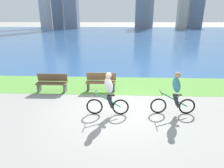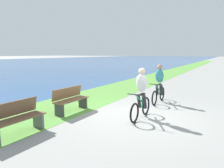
{
  "view_description": "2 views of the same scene",
  "coord_description": "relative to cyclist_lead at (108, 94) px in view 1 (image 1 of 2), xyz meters",
  "views": [
    {
      "loc": [
        0.19,
        -6.81,
        3.53
      ],
      "look_at": [
        -0.13,
        0.68,
        0.91
      ],
      "focal_mm": 30.63,
      "sensor_mm": 36.0,
      "label": 1
    },
    {
      "loc": [
        -6.52,
        -2.75,
        2.13
      ],
      "look_at": [
        -0.02,
        0.96,
        1.03
      ],
      "focal_mm": 33.53,
      "sensor_mm": 36.0,
      "label": 2
    }
  ],
  "objects": [
    {
      "name": "grass_strip_bayside",
      "position": [
        0.23,
        3.37,
        -0.83
      ],
      "size": [
        120.0,
        2.91,
        0.01
      ],
      "primitive_type": "cube",
      "color": "#59933D",
      "rests_on": "ground"
    },
    {
      "name": "bench_near_path",
      "position": [
        -0.53,
        2.56,
        -0.38
      ],
      "size": [
        1.5,
        0.47,
        0.9
      ],
      "color": "brown",
      "rests_on": "ground"
    },
    {
      "name": "bench_far_along_path",
      "position": [
        -2.95,
        2.29,
        -0.38
      ],
      "size": [
        1.5,
        0.47,
        0.9
      ],
      "color": "brown",
      "rests_on": "ground"
    },
    {
      "name": "bay_water_surface",
      "position": [
        0.23,
        37.76,
        -0.83
      ],
      "size": [
        300.0,
        65.85,
        0.0
      ],
      "primitive_type": "cube",
      "color": "#2D568C",
      "rests_on": "ground"
    },
    {
      "name": "cyclist_lead",
      "position": [
        0.0,
        0.0,
        0.0
      ],
      "size": [
        1.62,
        0.52,
        1.67
      ],
      "color": "black",
      "rests_on": "ground"
    },
    {
      "name": "cyclist_trailing",
      "position": [
        2.5,
        0.17,
        -0.0
      ],
      "size": [
        1.71,
        0.52,
        1.66
      ],
      "color": "black",
      "rests_on": "ground"
    },
    {
      "name": "ground_plane",
      "position": [
        0.23,
        0.26,
        -0.83
      ],
      "size": [
        300.0,
        300.0,
        0.0
      ],
      "primitive_type": "plane",
      "color": "gray"
    }
  ]
}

